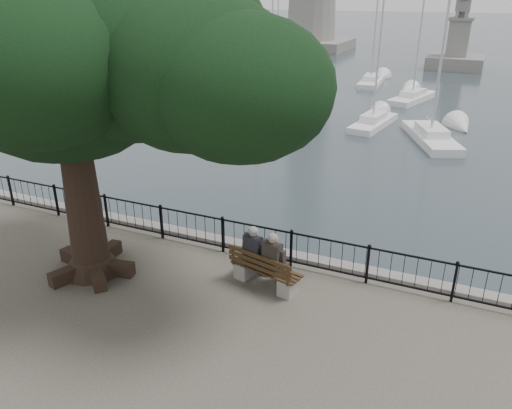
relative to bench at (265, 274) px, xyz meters
The scene contains 14 objects.
harbor 2.00m from the bench, 114.34° to the left, with size 260.00×260.00×1.20m.
railing 1.39m from the bench, 122.96° to the left, with size 22.06×0.06×1.00m.
bench is the anchor object (origin of this frame).
person_left 0.51m from the bench, 148.99° to the left, with size 0.55×0.82×1.54m.
person_right 0.46m from the bench, ahead, with size 0.55×0.82×1.54m.
tree 6.31m from the bench, 163.84° to the right, with size 10.12×7.07×8.26m.
lion_monument 48.62m from the bench, 88.52° to the left, with size 5.60×5.60×8.36m.
sailboat_a 17.85m from the bench, 114.13° to the left, with size 1.80×5.80×11.40m.
sailboat_b 20.76m from the bench, 94.28° to the left, with size 2.13×5.34×10.17m.
sailboat_c 18.84m from the bench, 83.80° to the left, with size 3.93×6.29×12.09m.
sailboat_e 33.96m from the bench, 111.04° to the left, with size 2.83×5.07×10.89m.
sailboat_f 29.55m from the bench, 90.83° to the left, with size 3.05×6.00×11.59m.
sailboat_h 35.72m from the bench, 97.69° to the left, with size 2.05×6.07×12.60m.
sailboat_i 34.50m from the bench, 111.77° to the left, with size 3.19×5.99×11.63m.
Camera 1 is at (4.81, -8.34, 6.71)m, focal length 35.00 mm.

